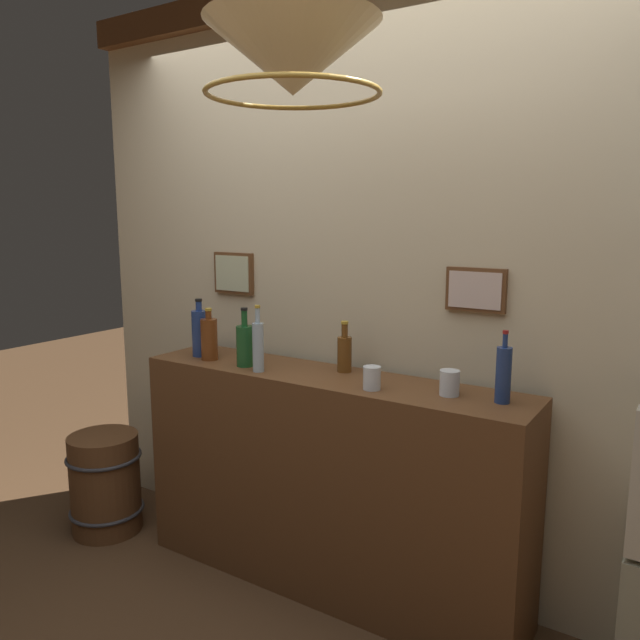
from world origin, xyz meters
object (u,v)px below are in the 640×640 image
liquor_bottle_bourbon (209,339)px  liquor_bottle_vodka (258,345)px  liquor_bottle_whiskey (200,332)px  wooden_barrel (105,483)px  liquor_bottle_port (245,345)px  liquor_bottle_scotch (344,352)px  pendant_lamp (293,60)px  liquor_bottle_mezcal (503,374)px  glass_tumbler_highball (450,383)px  glass_tumbler_rocks (372,378)px

liquor_bottle_bourbon → liquor_bottle_vodka: liquor_bottle_vodka is taller
liquor_bottle_whiskey → liquor_bottle_vodka: (0.43, -0.08, 0.00)m
wooden_barrel → liquor_bottle_vodka: bearing=6.8°
liquor_bottle_bourbon → liquor_bottle_port: bearing=-1.0°
liquor_bottle_port → liquor_bottle_scotch: size_ratio=1.19×
pendant_lamp → wooden_barrel: pendant_lamp is taller
liquor_bottle_whiskey → liquor_bottle_port: bearing=-6.6°
liquor_bottle_scotch → liquor_bottle_bourbon: bearing=-166.7°
liquor_bottle_mezcal → glass_tumbler_highball: size_ratio=2.77×
glass_tumbler_rocks → glass_tumbler_highball: size_ratio=0.95×
liquor_bottle_vodka → wooden_barrel: bearing=-173.2°
liquor_bottle_bourbon → glass_tumbler_highball: bearing=3.2°
liquor_bottle_whiskey → glass_tumbler_highball: 1.28m
liquor_bottle_mezcal → liquor_bottle_whiskey: bearing=-178.0°
liquor_bottle_bourbon → pendant_lamp: (0.89, -0.55, 1.04)m
liquor_bottle_port → glass_tumbler_rocks: 0.67m
liquor_bottle_whiskey → liquor_bottle_scotch: 0.76m
liquor_bottle_port → glass_tumbler_highball: liquor_bottle_port is taller
liquor_bottle_whiskey → glass_tumbler_rocks: bearing=-3.4°
liquor_bottle_scotch → wooden_barrel: liquor_bottle_scotch is taller
liquor_bottle_scotch → wooden_barrel: 1.55m
liquor_bottle_mezcal → glass_tumbler_rocks: 0.50m
liquor_bottle_vodka → pendant_lamp: pendant_lamp is taller
liquor_bottle_port → liquor_bottle_vodka: (0.11, -0.04, 0.02)m
wooden_barrel → liquor_bottle_scotch: bearing=13.9°
glass_tumbler_rocks → wooden_barrel: size_ratio=0.18×
liquor_bottle_vodka → liquor_bottle_scotch: liquor_bottle_vodka is taller
liquor_bottle_mezcal → wooden_barrel: 2.19m
liquor_bottle_mezcal → glass_tumbler_highball: bearing=-175.2°
liquor_bottle_port → glass_tumbler_highball: size_ratio=2.75×
liquor_bottle_mezcal → wooden_barrel: size_ratio=0.51×
liquor_bottle_bourbon → wooden_barrel: liquor_bottle_bourbon is taller
liquor_bottle_port → liquor_bottle_scotch: (0.43, 0.16, -0.01)m
liquor_bottle_whiskey → pendant_lamp: 1.53m
liquor_bottle_vodka → liquor_bottle_scotch: 0.38m
glass_tumbler_rocks → pendant_lamp: size_ratio=0.14×
liquor_bottle_mezcal → liquor_bottle_vodka: bearing=-172.8°
liquor_bottle_vodka → liquor_bottle_mezcal: bearing=7.2°
liquor_bottle_mezcal → liquor_bottle_whiskey: liquor_bottle_whiskey is taller
liquor_bottle_port → liquor_bottle_bourbon: 0.22m
liquor_bottle_bourbon → pendant_lamp: 1.47m
liquor_bottle_mezcal → liquor_bottle_port: (-1.16, -0.09, -0.01)m
liquor_bottle_whiskey → glass_tumbler_highball: bearing=1.5°
liquor_bottle_whiskey → wooden_barrel: size_ratio=0.54×
liquor_bottle_whiskey → glass_tumbler_rocks: size_ratio=3.03×
liquor_bottle_bourbon → liquor_bottle_vodka: 0.34m
wooden_barrel → liquor_bottle_port: bearing=10.6°
liquor_bottle_port → liquor_bottle_scotch: bearing=20.1°
glass_tumbler_rocks → pendant_lamp: 1.21m
liquor_bottle_scotch → pendant_lamp: pendant_lamp is taller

